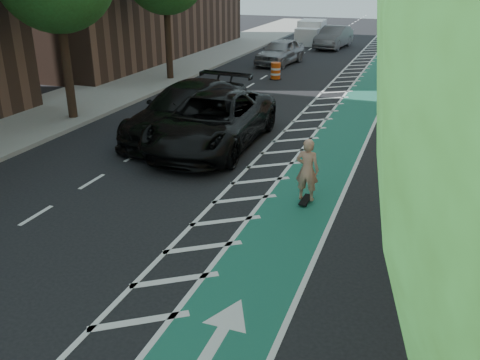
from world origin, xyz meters
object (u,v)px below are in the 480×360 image
at_px(skateboarder, 307,170).
at_px(suv_far, 189,111).
at_px(suv_near, 212,121).
at_px(barrel_a, 174,112).

relative_size(skateboarder, suv_far, 0.26).
distance_m(suv_near, suv_far, 1.50).
distance_m(suv_near, barrel_a, 3.55).
xyz_separation_m(skateboarder, suv_near, (-4.25, 3.54, -0.03)).
height_order(suv_far, barrel_a, suv_far).
xyz_separation_m(suv_near, suv_far, (-1.28, 0.78, 0.04)).
relative_size(suv_far, barrel_a, 7.19).
xyz_separation_m(skateboarder, suv_far, (-5.53, 4.32, 0.01)).
bearing_deg(skateboarder, suv_far, -36.42).
height_order(skateboarder, suv_far, suv_far).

